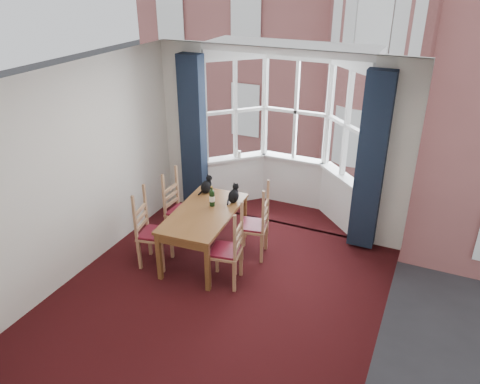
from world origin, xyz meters
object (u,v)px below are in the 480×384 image
Objects in this scene: chair_left_far at (177,211)px; cat_right at (234,195)px; chair_left_near at (148,234)px; wine_bottle at (212,197)px; cat_left at (206,186)px; candle_tall at (239,154)px; chair_right_near at (232,253)px; dining_table at (204,217)px; chair_right_far at (259,227)px.

cat_right reaches higher than chair_left_far.
wine_bottle reaches higher than chair_left_near.
chair_left_far is 0.60m from cat_left.
chair_left_near is 2.29m from candle_tall.
cat_right is (0.88, 0.17, 0.38)m from chair_left_far.
chair_right_near is 7.46× the size of candle_tall.
chair_left_far is at bearing 151.50° from chair_right_near.
chair_right_near is (1.27, 0.05, 0.00)m from chair_left_near.
chair_left_near is (-0.65, -0.45, -0.19)m from dining_table.
chair_right_near is (0.62, -0.40, -0.19)m from dining_table.
wine_bottle is at bearing 134.47° from chair_right_near.
cat_left is (-0.87, 0.95, 0.38)m from chair_right_near.
cat_left is 0.44m from wine_bottle.
chair_right_near is at bearing -28.50° from chair_left_far.
dining_table is 5.06× the size of wine_bottle.
cat_left is 1.21m from candle_tall.
chair_left_far is 0.77m from wine_bottle.
cat_left is at bearing 132.44° from chair_right_near.
chair_right_near is at bearing 2.39° from chair_left_near.
chair_left_near is at bearing -91.52° from chair_left_far.
chair_right_near is 1.35m from cat_left.
dining_table is 1.80m from candle_tall.
cat_right reaches higher than chair_left_near.
chair_right_near is 0.94m from wine_bottle.
chair_right_near is 0.76m from chair_right_far.
chair_left_far is at bearing -176.58° from chair_right_far.
wine_bottle is (0.67, 0.66, 0.41)m from chair_left_near.
chair_left_near is 3.17× the size of cat_right.
dining_table is 1.69× the size of chair_right_near.
wine_bottle is at bearing -6.17° from chair_left_far.
wine_bottle is at bearing -79.74° from candle_tall.
chair_right_far is at bearing -11.87° from cat_left.
chair_right_far is 2.99× the size of wine_bottle.
cat_right reaches higher than chair_right_near.
cat_left is 2.34× the size of candle_tall.
chair_right_near is at bearing -66.57° from cat_right.
chair_left_near is 1.00× the size of chair_right_near.
chair_right_near is 3.17× the size of cat_right.
candle_tall reaches higher than chair_left_near.
chair_right_far is 1.75m from candle_tall.
dining_table is 1.69× the size of chair_right_far.
chair_left_far is 1.59m from candle_tall.
chair_left_far and chair_right_near have the same top height.
cat_left is 0.52m from cat_right.
chair_left_far is 3.19× the size of cat_left.
candle_tall reaches higher than dining_table.
cat_left is (0.39, 1.01, 0.38)m from chair_left_near.
cat_right is at bearing 113.43° from chair_right_near.
dining_table is at bearing -65.56° from cat_left.
cat_right is 1.41m from candle_tall.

